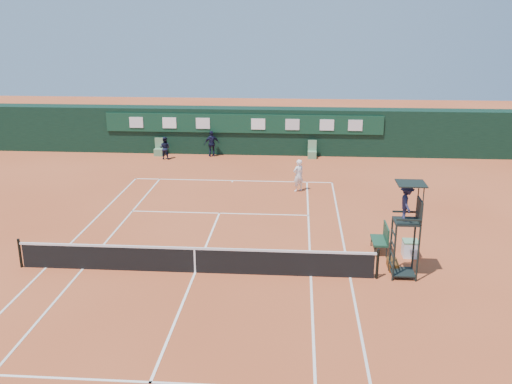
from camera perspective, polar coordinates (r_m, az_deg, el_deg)
ground at (r=20.65m, az=-6.10°, el=-8.01°), size 90.00×90.00×0.00m
court_lines at (r=20.65m, az=-6.10°, el=-8.00°), size 11.05×23.85×0.01m
tennis_net at (r=20.44m, az=-6.14°, el=-6.72°), size 12.90×0.10×1.10m
back_wall at (r=37.97m, az=-1.20°, el=6.19°), size 40.00×1.65×3.00m
linesman_chair_left at (r=37.92m, az=-9.69°, el=4.09°), size 0.55×0.50×1.15m
linesman_chair_right at (r=36.84m, az=5.63°, el=3.87°), size 0.55×0.50×1.15m
umpire_chair at (r=20.03m, az=14.88°, el=-1.75°), size 0.96×0.95×3.42m
player_bench at (r=22.58m, az=12.51°, el=-4.44°), size 0.56×1.20×1.10m
tennis_bag at (r=21.38m, az=13.51°, el=-7.08°), size 0.34×0.78×0.29m
cooler at (r=22.50m, az=15.15°, el=-5.46°), size 0.57×0.57×0.65m
tennis_ball at (r=30.52m, az=4.47°, el=0.53°), size 0.06×0.06×0.06m
player at (r=29.63m, az=4.26°, el=1.66°), size 0.74×0.70×1.70m
ball_kid_left at (r=36.82m, az=-9.11°, el=4.37°), size 0.77×0.64×1.44m
ball_kid_right at (r=37.16m, az=-4.44°, el=4.84°), size 1.07×0.73×1.68m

